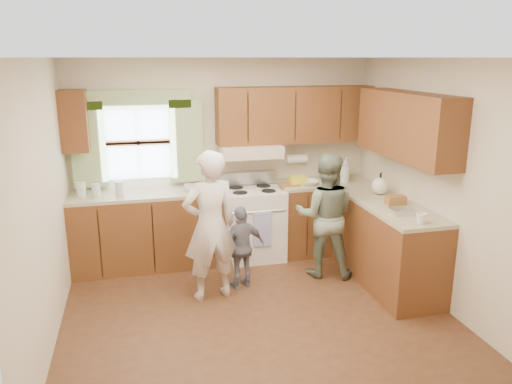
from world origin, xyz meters
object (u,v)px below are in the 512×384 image
object	(u,v)px
woman_right	(325,216)
stove	(252,222)
child	(242,247)
woman_left	(210,226)

from	to	relation	value
woman_right	stove	bearing A→B (deg)	-24.97
stove	child	size ratio (longest dim) A/B	1.14
stove	woman_left	size ratio (longest dim) A/B	0.67
stove	woman_right	xyz separation A→B (m)	(0.70, -0.73, 0.26)
stove	woman_right	world-z (taller)	woman_right
stove	child	distance (m)	0.89
woman_left	woman_right	world-z (taller)	woman_left
woman_left	woman_right	size ratio (longest dim) A/B	1.10
child	woman_left	bearing A→B (deg)	8.18
woman_left	child	xyz separation A→B (m)	(0.37, 0.16, -0.33)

